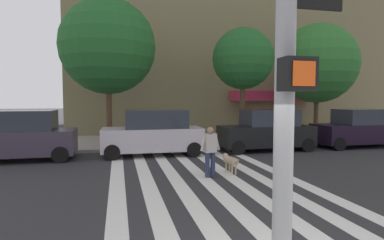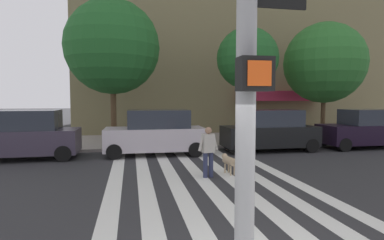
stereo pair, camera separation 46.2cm
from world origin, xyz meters
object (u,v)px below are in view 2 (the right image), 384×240
object	(u,v)px
street_tree_middle	(248,59)
pedestrian_bystander	(283,125)
parked_car_third_in_line	(270,131)
parked_car_near_curb	(26,136)
pedestrian_dog_walker	(208,149)
parked_car_behind_first	(156,133)
parked_car_fourth_in_line	(366,129)
dog_on_leash	(229,161)
street_tree_nearest	(112,47)
street_tree_further	(324,63)

from	to	relation	value
street_tree_middle	pedestrian_bystander	bearing A→B (deg)	-7.78
parked_car_third_in_line	pedestrian_bystander	distance (m)	2.67
parked_car_near_curb	pedestrian_bystander	distance (m)	12.88
parked_car_near_curb	pedestrian_dog_walker	size ratio (longest dim) A/B	2.63
parked_car_behind_first	pedestrian_dog_walker	size ratio (longest dim) A/B	2.73
parked_car_behind_first	parked_car_third_in_line	world-z (taller)	parked_car_behind_first
parked_car_fourth_in_line	street_tree_middle	distance (m)	7.22
parked_car_third_in_line	parked_car_near_curb	bearing A→B (deg)	180.00
pedestrian_bystander	parked_car_near_curb	bearing A→B (deg)	-170.84
parked_car_third_in_line	dog_on_leash	world-z (taller)	parked_car_third_in_line
parked_car_fourth_in_line	dog_on_leash	distance (m)	9.70
parked_car_fourth_in_line	street_tree_middle	size ratio (longest dim) A/B	0.74
pedestrian_dog_walker	pedestrian_bystander	world-z (taller)	pedestrian_bystander
parked_car_third_in_line	pedestrian_bystander	world-z (taller)	parked_car_third_in_line
parked_car_third_in_line	street_tree_middle	size ratio (longest dim) A/B	0.72
parked_car_fourth_in_line	pedestrian_dog_walker	distance (m)	10.57
street_tree_nearest	pedestrian_dog_walker	xyz separation A→B (m)	(3.35, -7.37, -4.32)
street_tree_nearest	dog_on_leash	bearing A→B (deg)	-59.35
street_tree_nearest	pedestrian_dog_walker	size ratio (longest dim) A/B	4.62
parked_car_near_curb	parked_car_third_in_line	size ratio (longest dim) A/B	0.95
parked_car_behind_first	parked_car_third_in_line	xyz separation A→B (m)	(5.57, 0.00, -0.03)
parked_car_third_in_line	street_tree_further	xyz separation A→B (m)	(5.00, 3.27, 3.76)
street_tree_nearest	parked_car_third_in_line	bearing A→B (deg)	-21.03
parked_car_near_curb	street_tree_nearest	size ratio (longest dim) A/B	0.57
parked_car_fourth_in_line	pedestrian_bystander	bearing A→B (deg)	150.70
parked_car_near_curb	street_tree_further	distance (m)	16.76
parked_car_fourth_in_line	pedestrian_bystander	world-z (taller)	parked_car_fourth_in_line
parked_car_behind_first	dog_on_leash	size ratio (longest dim) A/B	4.60
pedestrian_bystander	parked_car_behind_first	bearing A→B (deg)	-164.25
pedestrian_dog_walker	parked_car_fourth_in_line	bearing A→B (deg)	24.92
parked_car_fourth_in_line	street_tree_nearest	xyz separation A→B (m)	(-12.93, 2.91, 4.29)
parked_car_fourth_in_line	pedestrian_bystander	distance (m)	4.19
parked_car_near_curb	pedestrian_dog_walker	distance (m)	8.11
street_tree_nearest	street_tree_further	size ratio (longest dim) A/B	1.08
parked_car_third_in_line	dog_on_leash	xyz separation A→B (m)	(-3.42, -4.10, -0.52)
parked_car_third_in_line	street_tree_middle	bearing A→B (deg)	98.07
parked_car_behind_first	pedestrian_bystander	world-z (taller)	parked_car_behind_first
parked_car_fourth_in_line	dog_on_leash	xyz separation A→B (m)	(-8.77, -4.10, -0.52)
parked_car_fourth_in_line	parked_car_behind_first	bearing A→B (deg)	-180.00
pedestrian_bystander	dog_on_leash	bearing A→B (deg)	-129.75
street_tree_middle	dog_on_leash	bearing A→B (deg)	-115.64
parked_car_near_curb	dog_on_leash	xyz separation A→B (m)	(7.59, -4.10, -0.54)
pedestrian_dog_walker	pedestrian_bystander	size ratio (longest dim) A/B	1.00
street_tree_middle	parked_car_third_in_line	bearing A→B (deg)	-81.93
street_tree_nearest	parked_car_fourth_in_line	bearing A→B (deg)	-12.69
parked_car_near_curb	street_tree_nearest	distance (m)	6.20
parked_car_near_curb	pedestrian_dog_walker	world-z (taller)	parked_car_near_curb
parked_car_third_in_line	parked_car_fourth_in_line	bearing A→B (deg)	-0.01
parked_car_fourth_in_line	parked_car_third_in_line	bearing A→B (deg)	179.99
street_tree_middle	pedestrian_dog_walker	distance (m)	8.71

